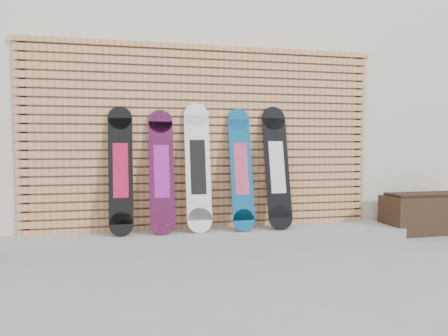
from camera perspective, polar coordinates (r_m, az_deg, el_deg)
The scene contains 10 objects.
ground at distance 4.46m, azimuth 1.95°, elevation -11.52°, with size 80.00×80.00×0.00m, color gray.
building at distance 7.86m, azimuth -1.19°, elevation 8.08°, with size 12.00×5.00×3.60m, color beige.
concrete_step at distance 5.05m, azimuth -1.75°, elevation -9.05°, with size 4.60×0.70×0.12m, color gray.
slat_wall at distance 5.22m, azimuth -2.41°, elevation 4.03°, with size 4.26×0.08×2.29m.
planter_box at distance 6.14m, azimuth 25.08°, elevation -5.37°, with size 1.13×0.47×0.51m.
snowboard_0 at distance 4.97m, azimuth -13.35°, elevation -0.31°, with size 0.27×0.29×1.44m.
snowboard_1 at distance 4.97m, azimuth -8.15°, elevation -0.43°, with size 0.28×0.32×1.40m.
snowboard_2 at distance 5.03m, azimuth -3.43°, elevation 0.13°, with size 0.29×0.30×1.49m.
snowboard_3 at distance 5.13m, azimuth 2.25°, elevation -0.11°, with size 0.26×0.34×1.44m.
snowboard_4 at distance 5.26m, azimuth 6.92°, elevation 0.11°, with size 0.29×0.35×1.47m.
Camera 1 is at (-1.13, -4.16, 1.13)m, focal length 35.00 mm.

